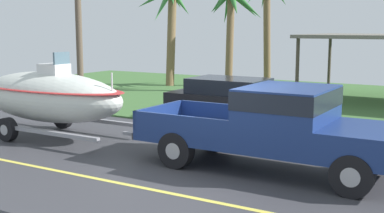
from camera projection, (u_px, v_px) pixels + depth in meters
The scene contains 7 objects.
ground at pixel (326, 114), 18.07m from camera, with size 36.00×22.00×0.11m.
pickup_truck_towing at pixel (286, 125), 10.65m from camera, with size 5.98×2.10×1.83m.
boat_on_trailer at pixel (48, 96), 14.17m from camera, with size 6.40×2.29×2.39m.
parked_sedan_near at pixel (233, 100), 16.77m from camera, with size 4.44×1.93×1.38m.
palm_tree_near_left at pixel (232, 11), 23.19m from camera, with size 2.79×3.00×4.99m.
palm_tree_mid at pixel (170, 11), 25.82m from camera, with size 2.93×3.03×5.31m.
utility_pole at pixel (78, 4), 18.99m from camera, with size 0.24×1.80×7.50m.
Camera 1 is at (5.04, -9.36, 3.06)m, focal length 47.43 mm.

